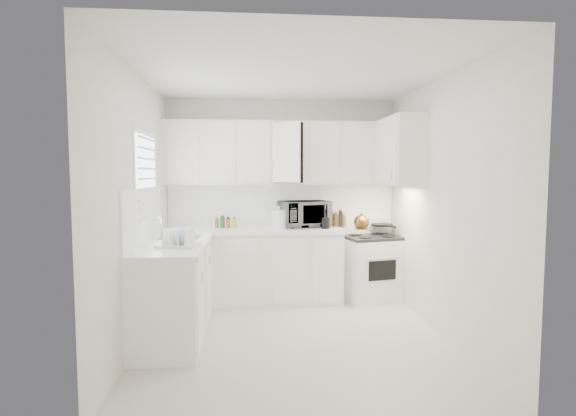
{
  "coord_description": "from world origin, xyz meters",
  "views": [
    {
      "loc": [
        -0.45,
        -4.38,
        1.65
      ],
      "look_at": [
        0.0,
        0.7,
        1.25
      ],
      "focal_mm": 28.13,
      "sensor_mm": 36.0,
      "label": 1
    }
  ],
  "objects": [
    {
      "name": "sauce_right_0",
      "position": [
        0.58,
        1.46,
        1.05
      ],
      "size": [
        0.06,
        0.06,
        0.19
      ],
      "primitive_type": "cylinder",
      "color": "#D1521B",
      "rests_on": "countertop_back"
    },
    {
      "name": "spice_left_2",
      "position": [
        -0.7,
        1.42,
        1.02
      ],
      "size": [
        0.06,
        0.06,
        0.13
      ],
      "primitive_type": "cylinder",
      "color": "#D1521B",
      "rests_on": "countertop_back"
    },
    {
      "name": "wall_left",
      "position": [
        -1.5,
        0.0,
        1.3
      ],
      "size": [
        0.0,
        3.2,
        3.2
      ],
      "primitive_type": "plane",
      "rotation": [
        1.57,
        0.0,
        1.57
      ],
      "color": "white",
      "rests_on": "ground"
    },
    {
      "name": "sauce_right_3",
      "position": [
        0.74,
        1.4,
        1.05
      ],
      "size": [
        0.06,
        0.06,
        0.19
      ],
      "primitive_type": "cylinder",
      "color": "black",
      "rests_on": "countertop_back"
    },
    {
      "name": "paper_towel",
      "position": [
        -0.05,
        1.45,
        1.08
      ],
      "size": [
        0.12,
        0.12,
        0.27
      ],
      "primitive_type": "cylinder",
      "color": "white",
      "rests_on": "countertop_back"
    },
    {
      "name": "wall_front",
      "position": [
        0.0,
        -1.6,
        1.3
      ],
      "size": [
        3.0,
        0.0,
        3.0
      ],
      "primitive_type": "plane",
      "rotation": [
        -1.57,
        0.0,
        0.0
      ],
      "color": "white",
      "rests_on": "ground"
    },
    {
      "name": "lower_cabinets_back",
      "position": [
        -0.39,
        1.3,
        0.45
      ],
      "size": [
        2.22,
        0.6,
        0.9
      ],
      "primitive_type": null,
      "color": "white",
      "rests_on": "floor"
    },
    {
      "name": "countertop_back",
      "position": [
        -0.39,
        1.29,
        0.93
      ],
      "size": [
        2.24,
        0.64,
        0.05
      ],
      "primitive_type": "cube",
      "color": "white",
      "rests_on": "lower_cabinets_back"
    },
    {
      "name": "ceiling",
      "position": [
        0.0,
        0.0,
        2.6
      ],
      "size": [
        3.2,
        3.2,
        0.0
      ],
      "primitive_type": "plane",
      "rotation": [
        3.14,
        0.0,
        0.0
      ],
      "color": "white",
      "rests_on": "ground"
    },
    {
      "name": "backsplash_back",
      "position": [
        0.0,
        1.59,
        1.23
      ],
      "size": [
        2.98,
        0.02,
        0.55
      ],
      "primitive_type": "cube",
      "color": "white",
      "rests_on": "wall_back"
    },
    {
      "name": "wall_back",
      "position": [
        0.0,
        1.6,
        1.3
      ],
      "size": [
        3.0,
        0.0,
        3.0
      ],
      "primitive_type": "plane",
      "rotation": [
        1.57,
        0.0,
        0.0
      ],
      "color": "white",
      "rests_on": "ground"
    },
    {
      "name": "sauce_right_4",
      "position": [
        0.8,
        1.46,
        1.05
      ],
      "size": [
        0.06,
        0.06,
        0.19
      ],
      "primitive_type": "cylinder",
      "color": "brown",
      "rests_on": "countertop_back"
    },
    {
      "name": "lower_cabinets_left",
      "position": [
        -1.2,
        0.2,
        0.45
      ],
      "size": [
        0.6,
        1.6,
        0.9
      ],
      "primitive_type": null,
      "color": "white",
      "rests_on": "floor"
    },
    {
      "name": "wall_right",
      "position": [
        1.5,
        0.0,
        1.3
      ],
      "size": [
        0.0,
        3.2,
        3.2
      ],
      "primitive_type": "plane",
      "rotation": [
        1.57,
        0.0,
        -1.57
      ],
      "color": "white",
      "rests_on": "ground"
    },
    {
      "name": "upper_cabinets_back",
      "position": [
        0.0,
        1.44,
        1.5
      ],
      "size": [
        3.0,
        0.33,
        0.8
      ],
      "primitive_type": null,
      "color": "white",
      "rests_on": "wall_back"
    },
    {
      "name": "tea_kettle",
      "position": [
        0.96,
        1.11,
        1.05
      ],
      "size": [
        0.27,
        0.24,
        0.22
      ],
      "primitive_type": null,
      "rotation": [
        0.0,
        0.0,
        -0.2
      ],
      "color": "brown",
      "rests_on": "stove"
    },
    {
      "name": "rice_cooker",
      "position": [
        -0.02,
        1.37,
        1.08
      ],
      "size": [
        0.33,
        0.33,
        0.27
      ],
      "primitive_type": null,
      "rotation": [
        0.0,
        0.0,
        0.3
      ],
      "color": "white",
      "rests_on": "countertop_back"
    },
    {
      "name": "spice_left_0",
      "position": [
        -0.85,
        1.42,
        1.02
      ],
      "size": [
        0.06,
        0.06,
        0.13
      ],
      "primitive_type": "cylinder",
      "color": "brown",
      "rests_on": "countertop_back"
    },
    {
      "name": "sink",
      "position": [
        -1.19,
        0.55,
        1.07
      ],
      "size": [
        0.42,
        0.38,
        0.3
      ],
      "primitive_type": null,
      "color": "gray",
      "rests_on": "countertop_left"
    },
    {
      "name": "spice_left_3",
      "position": [
        -0.62,
        1.33,
        1.02
      ],
      "size": [
        0.06,
        0.06,
        0.13
      ],
      "primitive_type": "cylinder",
      "color": "gold",
      "rests_on": "countertop_back"
    },
    {
      "name": "spice_left_1",
      "position": [
        -0.78,
        1.33,
        1.02
      ],
      "size": [
        0.06,
        0.06,
        0.13
      ],
      "primitive_type": "cylinder",
      "color": "#21642C",
      "rests_on": "countertop_back"
    },
    {
      "name": "countertop_left",
      "position": [
        -1.19,
        0.2,
        0.93
      ],
      "size": [
        0.64,
        1.62,
        0.05
      ],
      "primitive_type": "cube",
      "color": "white",
      "rests_on": "lower_cabinets_left"
    },
    {
      "name": "sauce_right_1",
      "position": [
        0.64,
        1.4,
        1.05
      ],
      "size": [
        0.06,
        0.06,
        0.19
      ],
      "primitive_type": "cylinder",
      "color": "gold",
      "rests_on": "countertop_back"
    },
    {
      "name": "stove",
      "position": [
        1.14,
        1.27,
        0.53
      ],
      "size": [
        0.8,
        0.7,
        1.07
      ],
      "primitive_type": null,
      "rotation": [
        0.0,
        0.0,
        0.22
      ],
      "color": "white",
      "rests_on": "floor"
    },
    {
      "name": "sauce_right_2",
      "position": [
        0.69,
        1.46,
        1.05
      ],
      "size": [
        0.06,
        0.06,
        0.19
      ],
      "primitive_type": "cylinder",
      "color": "brown",
      "rests_on": "countertop_back"
    },
    {
      "name": "frying_pan",
      "position": [
        1.32,
        1.43,
        0.97
      ],
      "size": [
        0.4,
        0.53,
        0.04
      ],
      "primitive_type": null,
      "rotation": [
        0.0,
        0.0,
        0.27
      ],
      "color": "black",
      "rests_on": "stove"
    },
    {
      "name": "dish_rack",
      "position": [
        -1.11,
        -0.08,
        1.05
      ],
      "size": [
        0.41,
        0.35,
        0.2
      ],
      "primitive_type": null,
      "rotation": [
        0.0,
        0.0,
        -0.24
      ],
      "color": "white",
      "rests_on": "countertop_left"
    },
    {
      "name": "microwave",
      "position": [
        0.27,
        1.41,
        1.15
      ],
      "size": [
        0.68,
        0.51,
        0.41
      ],
      "primitive_type": "imported",
      "rotation": [
        0.0,
        0.0,
        0.33
      ],
      "color": "gray",
      "rests_on": "countertop_back"
    },
    {
      "name": "floor",
      "position": [
        0.0,
        0.0,
        0.0
      ],
      "size": [
        3.2,
        3.2,
        0.0
      ],
      "primitive_type": "plane",
      "color": "silver",
      "rests_on": "ground"
    },
    {
      "name": "upper_cabinets_right",
      "position": [
        1.33,
        0.82,
        1.5
      ],
      "size": [
        0.33,
        0.9,
        0.8
      ],
      "primitive_type": null,
      "color": "white",
      "rests_on": "wall_right"
    },
    {
      "name": "utensil_crock",
      "position": [
        0.51,
        1.17,
        1.11
      ],
      "size": [
        0.13,
        0.13,
        0.32
      ],
      "primitive_type": null,
      "rotation": [
        0.0,
        0.0,
        0.27
      ],
      "color": "black",
      "rests_on": "countertop_back"
    },
    {
      "name": "window_blinds",
      "position": [
        -1.48,
        0.35,
        1.55
      ],
      "size": [
        0.06,
        0.96,
        1.06
      ],
      "primitive_type": null,
      "color": "white",
      "rests_on": "wall_left"
    },
    {
      "name": "backsplash_left",
      "position": [
        -1.49,
        0.2,
        1.23
      ],
      "size": [
        0.02,
        1.6,
        0.55
      ],
      "primitive_type": "cube",
      "color": "white",
      "rests_on": "wall_left"
    }
  ]
}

